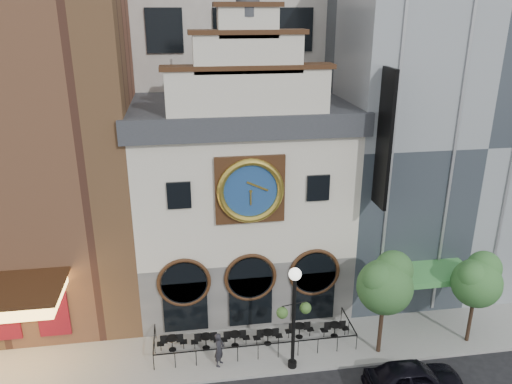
{
  "coord_description": "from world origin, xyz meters",
  "views": [
    {
      "loc": [
        -3.33,
        -19.77,
        17.3
      ],
      "look_at": [
        0.63,
        6.0,
        7.63
      ],
      "focal_mm": 35.0,
      "sensor_mm": 36.0,
      "label": 1
    }
  ],
  "objects_px": {
    "bistro_0": "(172,343)",
    "pedestrian": "(219,350)",
    "bistro_4": "(299,330)",
    "car_right": "(413,378)",
    "bistro_3": "(268,337)",
    "tree_left": "(386,282)",
    "bistro_1": "(206,341)",
    "bistro_2": "(235,338)",
    "lamppost": "(294,308)",
    "tree_right": "(478,279)",
    "bistro_5": "(335,329)"
  },
  "relations": [
    {
      "from": "lamppost",
      "to": "tree_right",
      "type": "xyz_separation_m",
      "value": [
        9.99,
        0.67,
        0.31
      ]
    },
    {
      "from": "bistro_1",
      "to": "car_right",
      "type": "distance_m",
      "value": 10.6
    },
    {
      "from": "bistro_5",
      "to": "tree_right",
      "type": "height_order",
      "value": "tree_right"
    },
    {
      "from": "pedestrian",
      "to": "lamppost",
      "type": "height_order",
      "value": "lamppost"
    },
    {
      "from": "bistro_3",
      "to": "pedestrian",
      "type": "bearing_deg",
      "value": -154.81
    },
    {
      "from": "bistro_3",
      "to": "lamppost",
      "type": "xyz_separation_m",
      "value": [
        0.92,
        -1.98,
        3.03
      ]
    },
    {
      "from": "bistro_2",
      "to": "bistro_5",
      "type": "height_order",
      "value": "same"
    },
    {
      "from": "bistro_1",
      "to": "bistro_2",
      "type": "height_order",
      "value": "same"
    },
    {
      "from": "bistro_0",
      "to": "lamppost",
      "type": "distance_m",
      "value": 7.11
    },
    {
      "from": "bistro_0",
      "to": "bistro_2",
      "type": "distance_m",
      "value": 3.34
    },
    {
      "from": "bistro_0",
      "to": "car_right",
      "type": "height_order",
      "value": "car_right"
    },
    {
      "from": "bistro_2",
      "to": "pedestrian",
      "type": "bearing_deg",
      "value": -124.27
    },
    {
      "from": "bistro_4",
      "to": "car_right",
      "type": "bearing_deg",
      "value": -46.94
    },
    {
      "from": "bistro_0",
      "to": "bistro_1",
      "type": "relative_size",
      "value": 1.0
    },
    {
      "from": "bistro_5",
      "to": "bistro_4",
      "type": "bearing_deg",
      "value": 173.99
    },
    {
      "from": "bistro_2",
      "to": "bistro_4",
      "type": "distance_m",
      "value": 3.61
    },
    {
      "from": "bistro_3",
      "to": "tree_right",
      "type": "relative_size",
      "value": 0.3
    },
    {
      "from": "bistro_1",
      "to": "tree_right",
      "type": "xyz_separation_m",
      "value": [
        14.23,
        -1.46,
        3.34
      ]
    },
    {
      "from": "bistro_5",
      "to": "car_right",
      "type": "xyz_separation_m",
      "value": [
        2.46,
        -4.51,
        0.18
      ]
    },
    {
      "from": "bistro_2",
      "to": "car_right",
      "type": "distance_m",
      "value": 9.2
    },
    {
      "from": "bistro_4",
      "to": "tree_right",
      "type": "distance_m",
      "value": 9.81
    },
    {
      "from": "bistro_4",
      "to": "tree_right",
      "type": "bearing_deg",
      "value": -10.11
    },
    {
      "from": "bistro_0",
      "to": "pedestrian",
      "type": "bearing_deg",
      "value": -32.88
    },
    {
      "from": "bistro_3",
      "to": "bistro_4",
      "type": "xyz_separation_m",
      "value": [
        1.83,
        0.31,
        0.0
      ]
    },
    {
      "from": "lamppost",
      "to": "tree_left",
      "type": "distance_m",
      "value": 4.91
    },
    {
      "from": "bistro_0",
      "to": "pedestrian",
      "type": "distance_m",
      "value": 2.88
    },
    {
      "from": "bistro_1",
      "to": "car_right",
      "type": "bearing_deg",
      "value": -25.51
    },
    {
      "from": "tree_right",
      "to": "bistro_1",
      "type": "bearing_deg",
      "value": 174.14
    },
    {
      "from": "bistro_3",
      "to": "tree_left",
      "type": "relative_size",
      "value": 0.28
    },
    {
      "from": "bistro_2",
      "to": "bistro_5",
      "type": "xyz_separation_m",
      "value": [
        5.55,
        -0.01,
        0.0
      ]
    },
    {
      "from": "bistro_0",
      "to": "bistro_1",
      "type": "distance_m",
      "value": 1.79
    },
    {
      "from": "pedestrian",
      "to": "lamppost",
      "type": "distance_m",
      "value": 4.51
    },
    {
      "from": "bistro_1",
      "to": "lamppost",
      "type": "bearing_deg",
      "value": -26.71
    },
    {
      "from": "bistro_3",
      "to": "pedestrian",
      "type": "height_order",
      "value": "pedestrian"
    },
    {
      "from": "bistro_1",
      "to": "bistro_5",
      "type": "xyz_separation_m",
      "value": [
        7.1,
        -0.05,
        0.0
      ]
    },
    {
      "from": "bistro_4",
      "to": "pedestrian",
      "type": "height_order",
      "value": "pedestrian"
    },
    {
      "from": "tree_left",
      "to": "lamppost",
      "type": "bearing_deg",
      "value": -173.7
    },
    {
      "from": "bistro_5",
      "to": "car_right",
      "type": "bearing_deg",
      "value": -61.42
    },
    {
      "from": "bistro_1",
      "to": "tree_left",
      "type": "distance_m",
      "value": 9.93
    },
    {
      "from": "bistro_3",
      "to": "tree_right",
      "type": "xyz_separation_m",
      "value": [
        10.9,
        -1.31,
        3.34
      ]
    },
    {
      "from": "bistro_1",
      "to": "bistro_4",
      "type": "relative_size",
      "value": 1.0
    },
    {
      "from": "bistro_4",
      "to": "lamppost",
      "type": "bearing_deg",
      "value": -111.65
    },
    {
      "from": "bistro_3",
      "to": "bistro_4",
      "type": "height_order",
      "value": "same"
    },
    {
      "from": "bistro_0",
      "to": "bistro_5",
      "type": "bearing_deg",
      "value": -1.03
    },
    {
      "from": "bistro_5",
      "to": "tree_right",
      "type": "xyz_separation_m",
      "value": [
        7.13,
        -1.41,
        3.34
      ]
    },
    {
      "from": "bistro_0",
      "to": "bistro_1",
      "type": "height_order",
      "value": "same"
    },
    {
      "from": "bistro_3",
      "to": "tree_right",
      "type": "distance_m",
      "value": 11.48
    },
    {
      "from": "bistro_1",
      "to": "bistro_2",
      "type": "relative_size",
      "value": 1.0
    },
    {
      "from": "bistro_1",
      "to": "bistro_4",
      "type": "xyz_separation_m",
      "value": [
        5.15,
        0.16,
        0.0
      ]
    },
    {
      "from": "bistro_1",
      "to": "bistro_5",
      "type": "height_order",
      "value": "same"
    }
  ]
}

